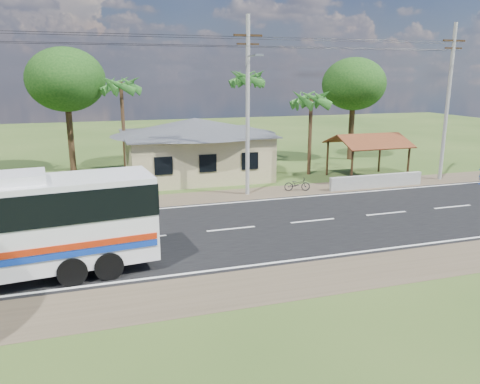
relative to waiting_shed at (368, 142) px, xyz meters
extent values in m
plane|color=#2C4619|center=(-13.00, -8.50, -2.73)|extent=(120.00, 120.00, 0.00)
cube|color=black|center=(-13.00, -8.50, -2.72)|extent=(120.00, 10.00, 0.02)
cube|color=brown|center=(-13.00, -2.00, -2.72)|extent=(120.00, 3.00, 0.01)
cube|color=brown|center=(-13.00, -15.00, -2.72)|extent=(120.00, 3.00, 0.01)
cube|color=silver|center=(-13.00, -3.80, -2.70)|extent=(120.00, 0.15, 0.01)
cube|color=silver|center=(-13.00, -13.20, -2.70)|extent=(120.00, 0.15, 0.01)
cube|color=silver|center=(-13.00, -8.50, -2.70)|extent=(120.00, 0.15, 0.01)
cube|color=tan|center=(-12.00, 4.50, -1.13)|extent=(10.00, 8.00, 3.20)
cube|color=#4C4F54|center=(-12.00, 4.50, 0.52)|extent=(10.60, 8.60, 0.10)
pyramid|color=#4C4F54|center=(-12.00, 4.50, 1.67)|extent=(12.40, 10.00, 1.20)
cube|color=black|center=(-15.00, 0.48, -1.03)|extent=(1.20, 0.08, 1.20)
cube|color=black|center=(-12.00, 0.48, -1.03)|extent=(1.20, 0.08, 1.20)
cube|color=black|center=(-9.00, 0.48, -1.03)|extent=(1.20, 0.08, 1.20)
cylinder|color=#322212|center=(-2.30, -1.80, -1.43)|extent=(0.16, 0.16, 2.60)
cylinder|color=#322212|center=(-2.30, 1.80, -1.43)|extent=(0.16, 0.16, 2.60)
cylinder|color=#322212|center=(2.30, -1.80, -1.43)|extent=(0.16, 0.16, 2.60)
cylinder|color=#322212|center=(2.30, 1.80, -1.43)|extent=(0.16, 0.16, 2.60)
cube|color=brown|center=(0.00, -1.10, 0.17)|extent=(5.20, 2.28, 0.90)
cube|color=brown|center=(0.00, 1.10, 0.17)|extent=(5.20, 2.28, 0.90)
cube|color=#322212|center=(0.00, 0.00, 0.52)|extent=(5.20, 0.12, 0.12)
cube|color=#9E9E99|center=(-1.00, -2.90, -2.28)|extent=(7.00, 0.30, 0.90)
cylinder|color=#9E9E99|center=(-10.00, -2.00, 2.77)|extent=(0.26, 0.26, 11.00)
cube|color=#322212|center=(-10.00, -2.00, 7.07)|extent=(1.80, 0.12, 0.12)
cube|color=#322212|center=(-10.00, -2.00, 6.57)|extent=(1.40, 0.10, 0.10)
cylinder|color=#9E9E99|center=(5.00, -2.00, 2.77)|extent=(0.26, 0.26, 11.00)
cube|color=#322212|center=(5.00, -2.00, 7.07)|extent=(1.80, 0.12, 0.12)
cube|color=#322212|center=(5.00, -2.00, 6.57)|extent=(1.40, 0.10, 0.10)
cylinder|color=gray|center=(-10.00, -3.00, 5.87)|extent=(0.08, 2.00, 0.08)
cube|color=gray|center=(-10.00, -4.00, 5.87)|extent=(0.50, 0.18, 0.12)
cylinder|color=black|center=(-18.00, -2.00, 6.87)|extent=(16.00, 0.02, 0.02)
cylinder|color=black|center=(-2.50, -2.00, 6.87)|extent=(15.00, 0.02, 0.02)
cylinder|color=#47301E|center=(-3.50, 2.50, 0.27)|extent=(0.28, 0.28, 6.00)
cylinder|color=#47301E|center=(-7.00, 7.00, 1.02)|extent=(0.28, 0.28, 7.50)
cylinder|color=#47301E|center=(-17.00, 7.50, 0.77)|extent=(0.28, 0.28, 7.00)
cylinder|color=#47301E|center=(-21.00, 9.50, 0.25)|extent=(0.50, 0.50, 5.95)
ellipsoid|color=black|center=(-21.00, 9.50, 4.42)|extent=(6.00, 6.00, 4.92)
cylinder|color=#47301E|center=(3.00, 7.50, 0.07)|extent=(0.50, 0.50, 5.60)
ellipsoid|color=black|center=(3.00, 7.50, 3.99)|extent=(5.60, 5.60, 4.59)
cylinder|color=black|center=(-20.34, -12.90, -2.18)|extent=(1.13, 0.50, 1.09)
cylinder|color=black|center=(-20.61, -10.41, -2.18)|extent=(1.13, 0.50, 1.09)
cylinder|color=black|center=(-19.04, -12.76, -2.18)|extent=(1.13, 0.50, 1.09)
cylinder|color=black|center=(-19.31, -10.27, -2.18)|extent=(1.13, 0.50, 1.09)
imported|color=black|center=(-6.56, -2.15, -2.28)|extent=(1.81, 1.04, 0.90)
camera|label=1|loc=(-19.20, -29.86, 4.79)|focal=35.00mm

